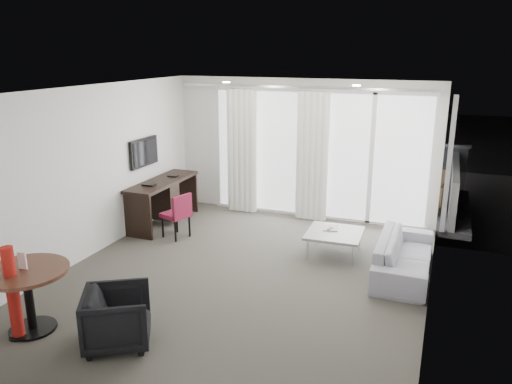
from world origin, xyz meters
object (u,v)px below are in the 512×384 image
(coffee_table, at_px, (334,243))
(rattan_chair_a, at_px, (346,175))
(round_table, at_px, (29,300))
(desk, at_px, (163,202))
(sofa, at_px, (404,255))
(rattan_chair_b, at_px, (429,192))
(red_lamp, at_px, (13,293))
(tub_armchair, at_px, (117,318))
(desk_chair, at_px, (176,215))

(coffee_table, xyz_separation_m, rattan_chair_a, (-0.54, 3.60, 0.22))
(round_table, height_order, coffee_table, round_table)
(desk, distance_m, round_table, 3.74)
(sofa, distance_m, rattan_chair_b, 3.08)
(coffee_table, relative_size, rattan_chair_a, 1.03)
(red_lamp, relative_size, sofa, 0.59)
(sofa, bearing_deg, coffee_table, 74.88)
(tub_armchair, bearing_deg, coffee_table, -57.45)
(desk, distance_m, desk_chair, 0.77)
(rattan_chair_a, bearing_deg, tub_armchair, -75.34)
(sofa, height_order, rattan_chair_b, rattan_chair_b)
(round_table, xyz_separation_m, rattan_chair_a, (2.21, 6.99, 0.03))
(tub_armchair, relative_size, rattan_chair_b, 0.84)
(tub_armchair, bearing_deg, red_lamp, 73.98)
(coffee_table, bearing_deg, rattan_chair_a, 98.56)
(red_lamp, bearing_deg, rattan_chair_b, 57.61)
(round_table, relative_size, coffee_table, 1.13)
(sofa, relative_size, rattan_chair_b, 2.21)
(red_lamp, relative_size, coffee_table, 1.29)
(round_table, bearing_deg, desk, 97.69)
(desk, xyz_separation_m, sofa, (4.33, -0.61, -0.14))
(rattan_chair_b, bearing_deg, desk, -143.46)
(round_table, bearing_deg, red_lamp, -99.00)
(round_table, relative_size, red_lamp, 0.87)
(desk_chair, relative_size, coffee_table, 0.94)
(coffee_table, bearing_deg, rattan_chair_b, 65.77)
(coffee_table, bearing_deg, desk_chair, -175.49)
(coffee_table, bearing_deg, round_table, -129.01)
(tub_armchair, distance_m, sofa, 4.04)
(desk_chair, relative_size, red_lamp, 0.72)
(desk, height_order, rattan_chair_b, rattan_chair_b)
(tub_armchair, distance_m, rattan_chair_b, 6.71)
(desk, xyz_separation_m, rattan_chair_b, (4.50, 2.46, 0.01))
(tub_armchair, relative_size, rattan_chair_a, 0.86)
(desk, relative_size, sofa, 0.94)
(red_lamp, distance_m, coffee_table, 4.54)
(desk_chair, height_order, sofa, desk_chair)
(red_lamp, xyz_separation_m, coffee_table, (2.78, 3.57, -0.35))
(round_table, height_order, tub_armchair, round_table)
(coffee_table, height_order, rattan_chair_a, rattan_chair_a)
(desk, xyz_separation_m, rattan_chair_a, (2.71, 3.28, -0.00))
(round_table, bearing_deg, desk_chair, 88.96)
(coffee_table, relative_size, sofa, 0.45)
(desk_chair, xyz_separation_m, tub_armchair, (1.04, -3.06, -0.07))
(red_lamp, bearing_deg, desk, 96.93)
(desk, xyz_separation_m, round_table, (0.50, -3.71, -0.03))
(desk_chair, relative_size, sofa, 0.42)
(desk, height_order, round_table, desk)
(desk_chair, xyz_separation_m, red_lamp, (-0.09, -3.36, 0.15))
(red_lamp, height_order, rattan_chair_a, red_lamp)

